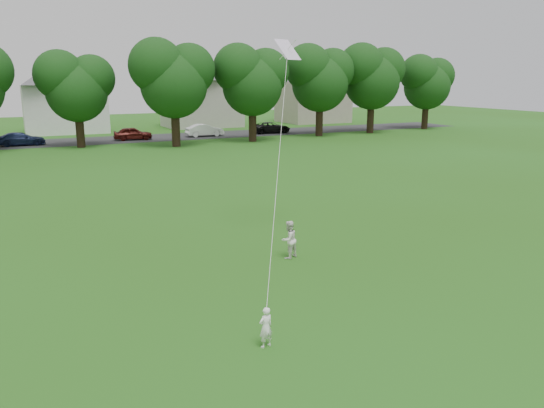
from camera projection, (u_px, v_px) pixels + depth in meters
name	position (u px, v px, depth m)	size (l,w,h in m)	color
ground	(252.00, 308.00, 14.30)	(160.00, 160.00, 0.00)	#265413
street	(77.00, 142.00, 51.05)	(90.00, 7.00, 0.01)	#2D2D30
toddler	(266.00, 327.00, 12.14)	(0.36, 0.24, 0.98)	white
older_boy	(289.00, 240.00, 18.12)	(0.64, 0.50, 1.32)	white
kite	(279.00, 152.00, 15.85)	(2.95, 4.53, 11.27)	white
tree_row	(130.00, 76.00, 46.47)	(81.74, 9.05, 9.91)	black
parked_cars	(46.00, 138.00, 48.88)	(54.57, 2.71, 1.29)	black
house_row	(58.00, 87.00, 58.44)	(76.61, 13.31, 10.41)	beige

